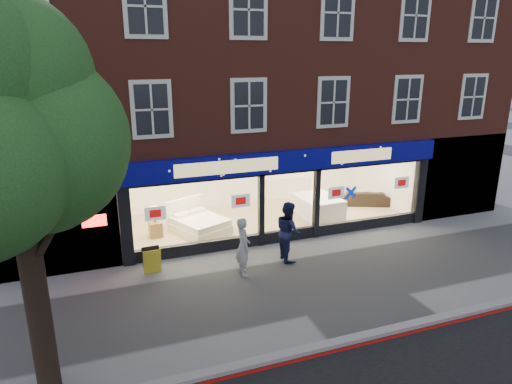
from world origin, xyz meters
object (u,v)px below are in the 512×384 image
display_bed (198,224)px  pedestrian_blue (288,231)px  sofa (364,197)px  a_board (152,261)px  pedestrian_grey (243,246)px  mattress_stack (318,206)px

display_bed → pedestrian_blue: 3.82m
sofa → pedestrian_blue: bearing=58.6°
a_board → pedestrian_grey: size_ratio=0.46×
mattress_stack → sofa: (2.51, 0.51, -0.07)m
mattress_stack → pedestrian_blue: pedestrian_blue is taller
mattress_stack → sofa: mattress_stack is taller
pedestrian_blue → pedestrian_grey: bearing=108.8°
a_board → pedestrian_grey: (2.57, -0.99, 0.48)m
display_bed → pedestrian_blue: pedestrian_blue is taller
mattress_stack → pedestrian_blue: size_ratio=1.03×
mattress_stack → a_board: size_ratio=2.41×
pedestrian_grey → pedestrian_blue: bearing=-69.0°
a_board → pedestrian_blue: pedestrian_blue is taller
pedestrian_grey → sofa: bearing=-54.2°
display_bed → mattress_stack: (4.96, 0.14, 0.06)m
sofa → a_board: size_ratio=2.58×
pedestrian_grey → a_board: bearing=73.4°
mattress_stack → pedestrian_grey: bearing=-140.1°
display_bed → mattress_stack: bearing=-21.3°
sofa → pedestrian_blue: size_ratio=1.10×
display_bed → mattress_stack: display_bed is taller
sofa → display_bed: bearing=28.4°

